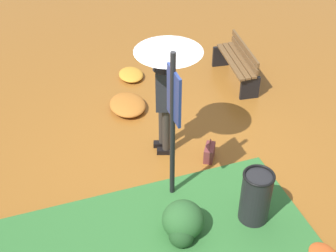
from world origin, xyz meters
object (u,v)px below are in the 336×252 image
info_sign_post (173,112)px  handbag (209,152)px  trash_bin (256,198)px  park_bench (237,63)px  person_with_umbrella (166,68)px

info_sign_post → handbag: (-0.54, 0.80, -1.32)m
info_sign_post → trash_bin: info_sign_post is taller
park_bench → trash_bin: trash_bin is taller
info_sign_post → handbag: size_ratio=6.22×
person_with_umbrella → handbag: (0.37, 0.58, -1.42)m
park_bench → person_with_umbrella: bearing=-51.1°
person_with_umbrella → park_bench: bearing=128.9°
handbag → park_bench: park_bench is taller
info_sign_post → handbag: 1.63m
info_sign_post → park_bench: bearing=138.7°
person_with_umbrella → trash_bin: size_ratio=2.45×
person_with_umbrella → info_sign_post: (0.91, -0.22, -0.11)m
person_with_umbrella → trash_bin: (1.72, 0.65, -1.13)m
info_sign_post → handbag: info_sign_post is taller
handbag → park_bench: size_ratio=0.26×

